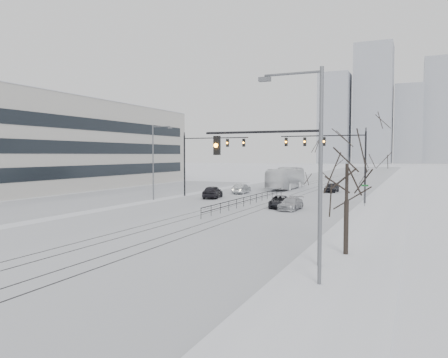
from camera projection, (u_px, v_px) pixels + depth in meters
ground at (28, 272)px, 20.41m from camera, size 500.00×500.00×0.00m
road at (311, 186)px, 75.25m from camera, size 22.00×260.00×0.02m
sidewalk_east at (394, 188)px, 69.82m from camera, size 5.00×260.00×0.16m
curb at (378, 188)px, 70.81m from camera, size 0.10×260.00×0.12m
parking_strip at (127, 194)px, 60.43m from camera, size 14.00×60.00×0.03m
tram_rails at (277, 196)px, 56.97m from camera, size 5.30×180.00×0.01m
office_building at (31, 144)px, 67.26m from camera, size 20.20×62.20×14.11m
skyline at (396, 113)px, 266.77m from camera, size 96.00×48.00×72.00m
traffic_mast_near at (287, 173)px, 21.30m from camera, size 6.10×0.37×7.00m
traffic_mast_ne at (334, 152)px, 48.80m from camera, size 9.60×0.37×8.00m
traffic_mast_nw at (205, 154)px, 56.42m from camera, size 9.10×0.37×8.00m
street_light_east at (313, 161)px, 17.76m from camera, size 2.73×0.25×9.00m
street_light_west at (155, 157)px, 52.44m from camera, size 2.73×0.25×9.00m
bare_tree at (347, 173)px, 23.08m from camera, size 4.40×4.40×6.10m
median_fence at (250, 200)px, 47.80m from camera, size 0.06×24.00×1.00m
street_sign at (365, 192)px, 44.83m from camera, size 0.70×0.06×2.40m
sedan_sb_inner at (213, 192)px, 54.63m from camera, size 2.78×4.94×1.59m
sedan_sb_outer at (242, 189)px, 61.01m from camera, size 1.56×4.16×1.36m
sedan_nb_front at (280, 202)px, 44.78m from camera, size 2.85×4.74×1.23m
sedan_nb_right at (291, 204)px, 43.06m from camera, size 1.86×4.29×1.23m
sedan_nb_far at (332, 188)px, 63.32m from camera, size 1.80×4.08×1.36m
box_truck at (286, 178)px, 68.92m from camera, size 3.09×12.30×3.41m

